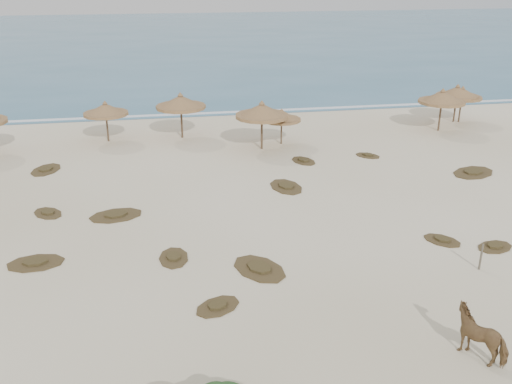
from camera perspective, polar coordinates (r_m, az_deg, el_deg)
The scene contains 25 objects.
ground at distance 22.98m, azimuth 5.81°, elevation -7.75°, with size 160.00×160.00×0.00m, color beige.
ocean at distance 94.99m, azimuth -6.72°, elevation 14.98°, with size 200.00×100.00×0.01m, color #2A647F.
foam_line at distance 46.89m, azimuth -2.74°, elevation 7.96°, with size 70.00×0.60×0.01m, color silver.
palapa_1 at distance 39.82m, azimuth -14.82°, elevation 7.94°, with size 3.33×3.33×2.81m.
palapa_2 at distance 39.64m, azimuth -7.54°, elevation 8.86°, with size 3.90×3.90×3.20m.
palapa_3 at distance 36.80m, azimuth 0.59°, elevation 8.07°, with size 3.92×3.92×3.22m.
palapa_4 at distance 38.07m, azimuth 2.58°, elevation 7.56°, with size 3.15×3.15×2.43m.
palapa_5 at distance 43.15m, azimuth 18.12°, elevation 8.94°, with size 3.78×3.78×3.10m.
palapa_6 at distance 46.20m, azimuth 19.92°, elevation 9.20°, with size 3.90×3.90×2.77m.
palapa_7 at distance 46.08m, azimuth 19.47°, elevation 9.37°, with size 3.93×3.93×2.92m.
horse at distance 19.28m, azimuth 21.69°, elevation -13.09°, with size 0.83×1.83×1.54m, color olive.
fence_post_near at distance 24.31m, azimuth 21.58°, elevation -6.05°, with size 0.08×0.08×1.13m, color #625B49.
scrub_0 at distance 24.93m, azimuth -21.19°, elevation -6.60°, with size 2.36×1.60×0.16m.
scrub_1 at distance 28.27m, azimuth -13.84°, elevation -2.26°, with size 2.83×2.14×0.16m.
scrub_2 at distance 23.89m, azimuth -8.23°, elevation -6.50°, with size 1.25×1.89×0.16m.
scrub_3 at distance 30.98m, azimuth 3.03°, elevation 0.56°, with size 2.05×2.72×0.16m.
scrub_4 at distance 26.35m, azimuth 18.13°, elevation -4.59°, with size 1.89×1.97×0.16m.
scrub_5 at distance 35.36m, azimuth 20.90°, elevation 1.85°, with size 3.38×2.94×0.16m.
scrub_6 at distance 35.69m, azimuth -20.26°, elevation 2.12°, with size 2.16×2.66×0.16m.
scrub_7 at distance 35.14m, azimuth 4.78°, elevation 3.14°, with size 1.77×2.15×0.16m.
scrub_8 at distance 29.48m, azimuth -20.10°, elevation -1.98°, with size 1.97×2.08×0.16m.
scrub_9 at distance 22.86m, azimuth 0.34°, elevation -7.65°, with size 2.72×3.07×0.16m.
scrub_10 at distance 36.67m, azimuth 11.12°, elevation 3.61°, with size 1.85×1.83×0.16m.
scrub_11 at distance 20.62m, azimuth -3.85°, elevation -11.31°, with size 2.09×1.89×0.16m.
scrub_12 at distance 26.56m, azimuth 22.78°, elevation -5.06°, with size 1.92×1.53×0.16m.
Camera 1 is at (-5.72, -19.14, 11.35)m, focal length 40.00 mm.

